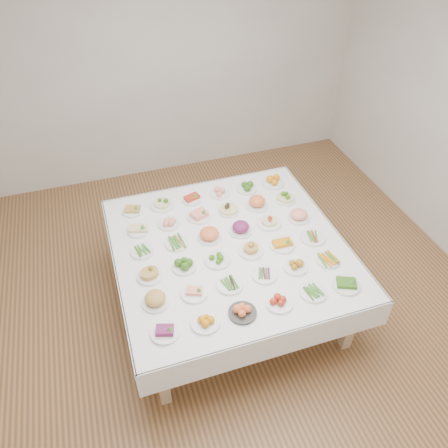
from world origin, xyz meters
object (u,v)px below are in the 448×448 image
object	(u,v)px
dish_18	(142,251)
display_table	(229,251)
dish_35	(273,180)
dish_0	(165,331)

from	to	relation	value
dish_18	display_table	bearing A→B (deg)	-11.61
display_table	dish_35	distance (m)	1.06
display_table	dish_35	world-z (taller)	dish_35
display_table	dish_18	size ratio (longest dim) A/B	10.07
display_table	dish_35	xyz separation A→B (m)	(0.74, 0.74, 0.12)
dish_0	dish_35	size ratio (longest dim) A/B	0.89
display_table	dish_0	size ratio (longest dim) A/B	9.69
dish_0	dish_18	xyz separation A→B (m)	(-0.01, 0.89, -0.01)
dish_0	dish_35	xyz separation A→B (m)	(1.49, 1.48, 0.02)
display_table	dish_0	xyz separation A→B (m)	(-0.75, -0.74, 0.10)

